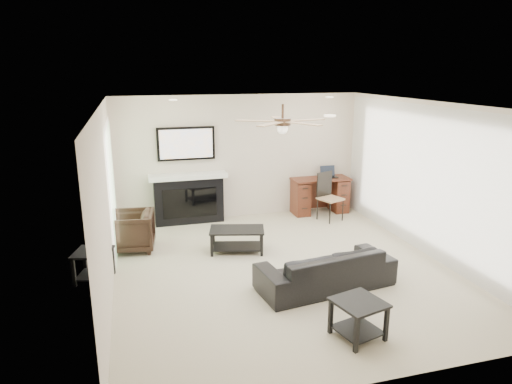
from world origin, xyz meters
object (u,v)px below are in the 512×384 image
coffee_table (237,240)px  desk (319,195)px  sofa (326,268)px  fireplace_unit (188,176)px  armchair (132,231)px

coffee_table → desk: desk is taller
sofa → fireplace_unit: bearing=-74.0°
fireplace_unit → armchair: bearing=-134.2°
sofa → desk: size_ratio=1.58×
fireplace_unit → desk: fireplace_unit is taller
armchair → fireplace_unit: size_ratio=0.39×
coffee_table → desk: (2.20, 1.65, 0.18)m
armchair → coffee_table: 1.79m
sofa → coffee_table: bearing=-68.6°
coffee_table → fireplace_unit: fireplace_unit is taller
coffee_table → desk: bearing=51.3°
sofa → armchair: armchair is taller
desk → fireplace_unit: bearing=178.9°
sofa → desk: 3.51m
fireplace_unit → desk: 2.83m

